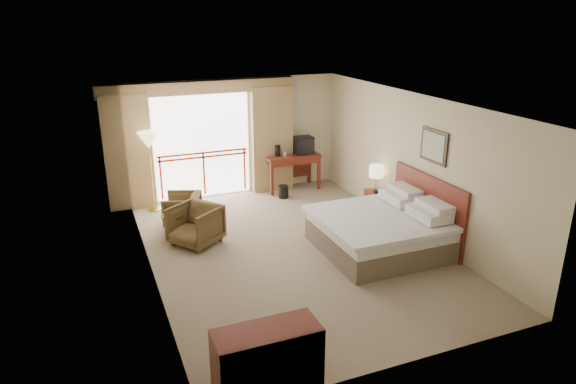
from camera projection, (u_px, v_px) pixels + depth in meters
name	position (u px, v px, depth m)	size (l,w,h in m)	color
floor	(293.00, 249.00, 9.39)	(7.00, 7.00, 0.00)	#81705A
ceiling	(293.00, 102.00, 8.49)	(7.00, 7.00, 0.00)	white
wall_back	(235.00, 137.00, 12.00)	(5.00, 5.00, 0.00)	beige
wall_front	(410.00, 266.00, 5.88)	(5.00, 5.00, 0.00)	beige
wall_left	(146.00, 198.00, 8.05)	(7.00, 7.00, 0.00)	beige
wall_right	(413.00, 164.00, 9.83)	(7.00, 7.00, 0.00)	beige
balcony_door	(202.00, 146.00, 11.75)	(2.40, 2.40, 0.00)	white
balcony_railing	(203.00, 163.00, 11.86)	(2.09, 0.03, 1.02)	#B6260F
curtain_left	(128.00, 153.00, 11.03)	(1.00, 0.26, 2.50)	olive
curtain_right	(272.00, 139.00, 12.20)	(1.00, 0.26, 2.50)	olive
valance	(200.00, 87.00, 11.21)	(4.40, 0.22, 0.28)	olive
hvac_vent	(287.00, 91.00, 12.10)	(0.50, 0.04, 0.50)	silver
bed	(382.00, 230.00, 9.27)	(2.13, 2.06, 0.97)	brown
headboard	(427.00, 209.00, 9.52)	(0.06, 2.10, 1.30)	#591B14
framed_art	(434.00, 146.00, 9.13)	(0.04, 0.72, 0.60)	black
nightstand	(376.00, 203.00, 10.92)	(0.37, 0.44, 0.53)	#591B14
table_lamp	(377.00, 172.00, 10.73)	(0.30, 0.30, 0.54)	tan
phone	(378.00, 192.00, 10.67)	(0.17, 0.13, 0.08)	black
desk	(290.00, 162.00, 12.45)	(1.33, 0.64, 0.87)	#591B14
tv	(303.00, 145.00, 12.37)	(0.46, 0.37, 0.42)	black
coffee_maker	(278.00, 151.00, 12.17)	(0.12, 0.12, 0.27)	black
cup	(284.00, 154.00, 12.21)	(0.08, 0.08, 0.11)	white
wastebasket	(283.00, 192.00, 11.97)	(0.23, 0.23, 0.29)	black
armchair_far	(183.00, 224.00, 10.50)	(0.70, 0.72, 0.65)	#45351B
armchair_near	(197.00, 244.00, 9.63)	(0.80, 0.83, 0.75)	#45351B
side_table	(173.00, 222.00, 9.75)	(0.44, 0.44, 0.48)	black
book	(173.00, 215.00, 9.69)	(0.15, 0.20, 0.02)	white
floor_lamp	(149.00, 143.00, 10.76)	(0.45, 0.45, 1.75)	tan
dresser	(267.00, 361.00, 5.77)	(1.20, 0.51, 0.80)	#591B14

